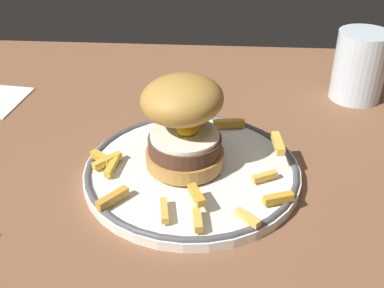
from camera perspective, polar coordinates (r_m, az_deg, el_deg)
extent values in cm
cube|color=brown|center=(58.41, -5.00, -6.49)|extent=(124.87, 92.82, 4.00)
cylinder|color=white|center=(58.14, 0.00, -3.32)|extent=(26.23, 26.23, 1.20)
torus|color=#4C4C51|center=(57.79, 0.00, -2.84)|extent=(25.83, 25.83, 0.80)
cylinder|color=#B17B3B|center=(57.40, -0.85, -1.54)|extent=(9.43, 9.43, 1.80)
cylinder|color=#4D2F21|center=(56.39, -0.87, 0.02)|extent=(8.72, 8.72, 1.90)
cylinder|color=white|center=(55.75, -0.88, 1.06)|extent=(8.18, 8.18, 0.50)
ellipsoid|color=yellow|center=(55.69, -0.56, 1.83)|extent=(2.60, 2.60, 1.40)
ellipsoid|color=#AE8039|center=(54.44, -1.22, 5.37)|extent=(12.73, 12.55, 5.94)
cube|color=gold|center=(52.53, -9.50, -6.38)|extent=(3.20, 3.67, 0.89)
cube|color=gold|center=(65.31, 4.42, 2.50)|extent=(4.41, 1.61, 0.95)
cube|color=gold|center=(52.61, 10.31, -6.42)|extent=(3.49, 1.99, 0.87)
cube|color=#ECB943|center=(58.17, 10.27, 0.08)|extent=(1.38, 4.21, 0.94)
cube|color=gold|center=(55.72, 8.70, -3.83)|extent=(3.05, 2.09, 0.73)
cube|color=#EDB651|center=(49.78, 6.70, -8.78)|extent=(2.67, 2.62, 0.76)
cube|color=gold|center=(58.56, -10.12, -1.94)|extent=(3.26, 3.49, 0.81)
cube|color=gold|center=(57.69, -9.54, -2.49)|extent=(1.19, 4.23, 0.76)
cube|color=gold|center=(49.15, 0.67, -9.09)|extent=(1.27, 3.18, 0.83)
cube|color=gold|center=(59.13, -10.82, -1.61)|extent=(3.05, 2.60, 0.88)
cube|color=gold|center=(66.41, -4.22, 2.99)|extent=(2.40, 3.96, 0.81)
cube|color=gold|center=(50.85, 0.53, -6.13)|extent=(2.08, 3.26, 0.86)
cube|color=gold|center=(50.45, -3.35, -7.93)|extent=(1.34, 3.66, 0.73)
cylinder|color=silver|center=(78.71, 19.45, 8.82)|extent=(7.98, 7.98, 10.76)
cylinder|color=silver|center=(79.36, 19.23, 7.69)|extent=(7.35, 7.35, 7.33)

